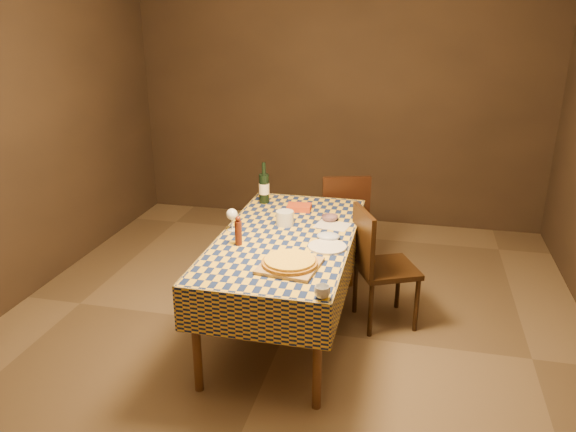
{
  "coord_description": "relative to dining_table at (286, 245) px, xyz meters",
  "views": [
    {
      "loc": [
        0.84,
        -3.62,
        2.29
      ],
      "look_at": [
        0.0,
        0.05,
        0.9
      ],
      "focal_mm": 35.0,
      "sensor_mm": 36.0,
      "label": 1
    }
  ],
  "objects": [
    {
      "name": "cutting_board",
      "position": [
        0.14,
        -0.51,
        0.09
      ],
      "size": [
        0.4,
        0.4,
        0.02
      ],
      "primitive_type": "cube",
      "rotation": [
        0.0,
        0.0,
        -0.13
      ],
      "color": "#A3814C",
      "rests_on": "dining_table"
    },
    {
      "name": "chair_far",
      "position": [
        0.26,
        1.15,
        -0.17
      ],
      "size": [
        0.53,
        0.53,
        0.93
      ],
      "color": "black",
      "rests_on": "ground"
    },
    {
      "name": "wine_glass",
      "position": [
        -0.41,
        0.01,
        0.19
      ],
      "size": [
        0.09,
        0.09,
        0.17
      ],
      "color": "white",
      "rests_on": "dining_table"
    },
    {
      "name": "wine_bottle",
      "position": [
        -0.35,
        0.67,
        0.21
      ],
      "size": [
        0.11,
        0.11,
        0.34
      ],
      "color": "black",
      "rests_on": "dining_table"
    },
    {
      "name": "chair_right",
      "position": [
        0.63,
        0.25,
        -0.17
      ],
      "size": [
        0.56,
        0.56,
        0.93
      ],
      "color": "black",
      "rests_on": "ground"
    },
    {
      "name": "dining_table",
      "position": [
        0.0,
        0.0,
        0.0
      ],
      "size": [
        0.94,
        1.84,
        0.77
      ],
      "color": "brown",
      "rests_on": "ground"
    },
    {
      "name": "flour_bag",
      "position": [
        0.3,
        -0.0,
        0.1
      ],
      "size": [
        0.17,
        0.13,
        0.05
      ],
      "primitive_type": "ellipsoid",
      "rotation": [
        0.0,
        0.0,
        -0.02
      ],
      "color": "#ABBBDC",
      "rests_on": "dining_table"
    },
    {
      "name": "flour_patch",
      "position": [
        0.29,
        0.27,
        0.08
      ],
      "size": [
        0.27,
        0.23,
        0.0
      ],
      "primitive_type": "cube",
      "rotation": [
        0.0,
        0.0,
        -0.18
      ],
      "color": "silver",
      "rests_on": "dining_table"
    },
    {
      "name": "deli_tub",
      "position": [
        -0.06,
        0.2,
        0.13
      ],
      "size": [
        0.17,
        0.17,
        0.11
      ],
      "primitive_type": "cylinder",
      "rotation": [
        0.0,
        0.0,
        -0.34
      ],
      "color": "silver",
      "rests_on": "dining_table"
    },
    {
      "name": "bowl",
      "position": [
        0.25,
        0.37,
        0.1
      ],
      "size": [
        0.13,
        0.13,
        0.04
      ],
      "primitive_type": "imported",
      "rotation": [
        0.0,
        0.0,
        0.08
      ],
      "color": "#644854",
      "rests_on": "dining_table"
    },
    {
      "name": "pizza",
      "position": [
        0.14,
        -0.51,
        0.12
      ],
      "size": [
        0.44,
        0.44,
        0.04
      ],
      "color": "#986219",
      "rests_on": "cutting_board"
    },
    {
      "name": "takeout_container",
      "position": [
        -0.02,
        0.55,
        0.1
      ],
      "size": [
        0.2,
        0.14,
        0.05
      ],
      "primitive_type": "cube",
      "rotation": [
        0.0,
        0.0,
        0.07
      ],
      "color": "#B63D17",
      "rests_on": "dining_table"
    },
    {
      "name": "pepper_mill",
      "position": [
        -0.28,
        -0.24,
        0.17
      ],
      "size": [
        0.06,
        0.06,
        0.21
      ],
      "color": "#4B1C11",
      "rests_on": "dining_table"
    },
    {
      "name": "room",
      "position": [
        0.0,
        0.0,
        0.66
      ],
      "size": [
        5.0,
        5.1,
        2.7
      ],
      "color": "brown",
      "rests_on": "ground"
    },
    {
      "name": "white_plate",
      "position": [
        0.32,
        -0.15,
        0.08
      ],
      "size": [
        0.34,
        0.34,
        0.02
      ],
      "primitive_type": "cylinder",
      "rotation": [
        0.0,
        0.0,
        -0.41
      ],
      "color": "white",
      "rests_on": "dining_table"
    },
    {
      "name": "tumbler",
      "position": [
        0.4,
        -0.85,
        0.11
      ],
      "size": [
        0.1,
        0.1,
        0.07
      ],
      "primitive_type": "imported",
      "rotation": [
        0.0,
        0.0,
        -0.05
      ],
      "color": "silver",
      "rests_on": "dining_table"
    }
  ]
}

